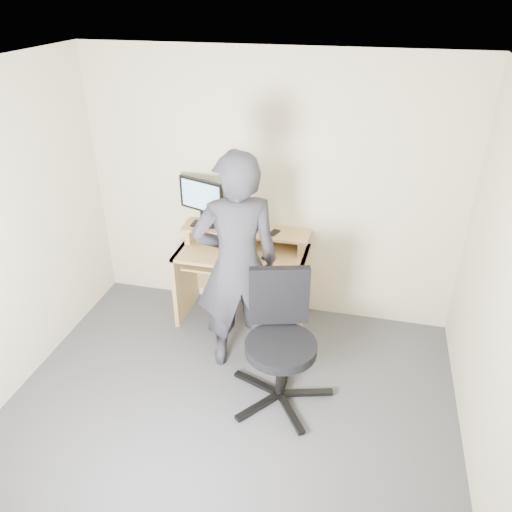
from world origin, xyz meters
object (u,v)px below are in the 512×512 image
at_px(desk, 244,266).
at_px(monitor, 201,198).
at_px(person, 237,265).
at_px(office_chair, 280,335).

xyz_separation_m(desk, monitor, (-0.42, 0.06, 0.64)).
relative_size(desk, person, 0.63).
height_order(desk, person, person).
xyz_separation_m(monitor, office_chair, (0.96, -1.05, -0.61)).
distance_m(office_chair, person, 0.65).
relative_size(desk, monitor, 2.58).
bearing_deg(monitor, desk, 11.48).
distance_m(monitor, person, 0.93).
distance_m(monitor, office_chair, 1.55).
relative_size(monitor, office_chair, 0.44).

